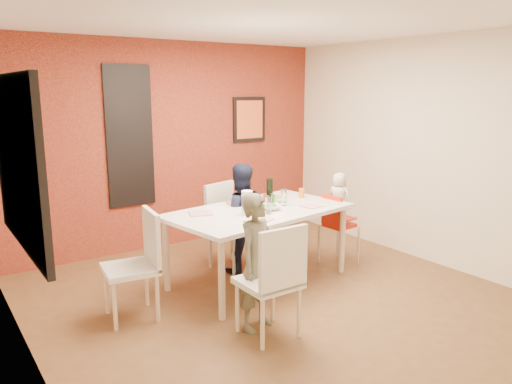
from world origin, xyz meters
TOP-DOWN VIEW (x-y plane):
  - ground at (0.00, 0.00)m, footprint 4.50×4.50m
  - ceiling at (0.00, 0.00)m, footprint 4.50×4.50m
  - wall_back at (0.00, 2.25)m, footprint 4.50×0.02m
  - wall_front at (0.00, -2.25)m, footprint 4.50×0.02m
  - wall_left at (-2.25, 0.00)m, footprint 0.02×4.50m
  - wall_right at (2.25, 0.00)m, footprint 0.02×4.50m
  - brick_accent_wall at (0.00, 2.23)m, footprint 4.50×0.02m
  - picture_window_frame at (-2.22, 0.20)m, footprint 0.05×1.70m
  - picture_window_pane at (-2.21, 0.20)m, footprint 0.02×1.55m
  - glassblock_strip at (-0.60, 2.21)m, footprint 0.55×0.03m
  - glassblock_surround at (-0.60, 2.21)m, footprint 0.60×0.03m
  - art_print_frame at (1.20, 2.21)m, footprint 0.54×0.03m
  - art_print_canvas at (1.20, 2.19)m, footprint 0.44×0.01m
  - dining_table at (0.14, 0.46)m, footprint 2.10×1.36m
  - chair_near at (-0.49, -0.68)m, footprint 0.47×0.47m
  - chair_far at (0.11, 1.07)m, footprint 0.57×0.57m
  - chair_left at (-1.25, 0.37)m, footprint 0.52×0.52m
  - high_chair at (1.22, 0.36)m, footprint 0.39×0.39m
  - child_near at (-0.49, -0.43)m, footprint 0.52×0.43m
  - child_far at (0.14, 0.82)m, footprint 0.74×0.66m
  - toddler at (1.24, 0.36)m, footprint 0.28×0.35m
  - plate_near_left at (-0.13, 0.07)m, footprint 0.30×0.30m
  - plate_far_mid at (0.10, 0.86)m, footprint 0.27×0.27m
  - plate_near_right at (0.69, 0.24)m, footprint 0.23×0.23m
  - plate_far_left at (-0.46, 0.64)m, footprint 0.30×0.30m
  - salad_bowl_a at (0.23, 0.37)m, footprint 0.30×0.30m
  - salad_bowl_b at (0.53, 0.64)m, footprint 0.23×0.23m
  - wine_bottle at (0.40, 0.61)m, footprint 0.08×0.08m
  - wine_glass_a at (0.11, 0.24)m, footprint 0.06×0.06m
  - wine_glass_b at (0.48, 0.45)m, footprint 0.07×0.07m
  - paper_towel_roll at (-0.10, 0.32)m, footprint 0.11×0.11m
  - condiment_red at (0.29, 0.50)m, footprint 0.03×0.03m
  - condiment_green at (0.32, 0.45)m, footprint 0.04×0.04m
  - condiment_brown at (0.29, 0.55)m, footprint 0.04×0.04m
  - sippy_cup at (0.89, 0.64)m, footprint 0.07×0.07m

SIDE VIEW (x-z plane):
  - ground at x=0.00m, z-range 0.00..0.00m
  - high_chair at x=1.22m, z-range 0.09..0.95m
  - chair_far at x=0.11m, z-range 0.06..1.06m
  - chair_left at x=-1.25m, z-range 0.06..1.06m
  - chair_near at x=-0.49m, z-range 0.06..1.06m
  - child_near at x=-0.49m, z-range 0.00..1.22m
  - child_far at x=0.14m, z-range 0.00..1.27m
  - dining_table at x=0.14m, z-range 0.34..1.15m
  - toddler at x=1.24m, z-range 0.51..1.12m
  - plate_near_right at x=0.69m, z-range 0.82..0.83m
  - plate_far_mid at x=0.10m, z-range 0.82..0.83m
  - plate_near_left at x=-0.13m, z-range 0.82..0.83m
  - plate_far_left at x=-0.46m, z-range 0.82..0.83m
  - salad_bowl_b at x=0.53m, z-range 0.82..0.87m
  - salad_bowl_a at x=0.23m, z-range 0.82..0.87m
  - sippy_cup at x=0.89m, z-range 0.82..0.93m
  - condiment_red at x=0.29m, z-range 0.82..0.94m
  - condiment_brown at x=0.29m, z-range 0.82..0.96m
  - condiment_green at x=0.32m, z-range 0.82..0.97m
  - wine_glass_a at x=0.11m, z-range 0.82..1.00m
  - wine_glass_b at x=0.48m, z-range 0.82..1.00m
  - paper_towel_roll at x=-0.10m, z-range 0.82..1.07m
  - wine_bottle at x=0.40m, z-range 0.82..1.10m
  - wall_back at x=0.00m, z-range 0.00..2.70m
  - wall_front at x=0.00m, z-range 0.00..2.70m
  - wall_left at x=-2.25m, z-range 0.00..2.70m
  - wall_right at x=2.25m, z-range 0.00..2.70m
  - brick_accent_wall at x=0.00m, z-range 0.00..2.70m
  - glassblock_strip at x=-0.60m, z-range 0.65..2.35m
  - glassblock_surround at x=-0.60m, z-range 0.62..2.38m
  - picture_window_frame at x=-2.22m, z-range 0.90..2.20m
  - picture_window_pane at x=-2.21m, z-range 0.98..2.12m
  - art_print_frame at x=1.20m, z-range 1.33..1.97m
  - art_print_canvas at x=1.20m, z-range 1.38..1.92m
  - ceiling at x=0.00m, z-range 2.69..2.71m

